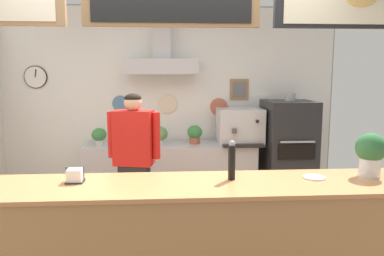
{
  "coord_description": "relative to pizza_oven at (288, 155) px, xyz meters",
  "views": [
    {
      "loc": [
        -0.05,
        -3.09,
        1.83
      ],
      "look_at": [
        0.21,
        0.66,
        1.28
      ],
      "focal_mm": 35.58,
      "sensor_mm": 36.0,
      "label": 1
    }
  ],
  "objects": [
    {
      "name": "potted_rosemary",
      "position": [
        -1.25,
        0.1,
        0.29
      ],
      "size": [
        0.2,
        0.2,
        0.25
      ],
      "color": "#9E563D",
      "rests_on": "back_prep_counter"
    },
    {
      "name": "shop_worker",
      "position": [
        -1.97,
        -1.05,
        0.14
      ],
      "size": [
        0.54,
        0.3,
        1.63
      ],
      "rotation": [
        0.0,
        0.0,
        2.93
      ],
      "color": "#232328",
      "rests_on": "ground_plane"
    },
    {
      "name": "potted_thyme",
      "position": [
        -2.52,
        0.1,
        0.28
      ],
      "size": [
        0.19,
        0.19,
        0.23
      ],
      "color": "beige",
      "rests_on": "back_prep_counter"
    },
    {
      "name": "back_prep_counter",
      "position": [
        -1.59,
        0.12,
        -0.3
      ],
      "size": [
        2.28,
        0.58,
        0.89
      ],
      "color": "#B7BABF",
      "rests_on": "ground_plane"
    },
    {
      "name": "napkin_holder",
      "position": [
        -2.3,
        -2.17,
        0.35
      ],
      "size": [
        0.13,
        0.12,
        0.11
      ],
      "color": "#262628",
      "rests_on": "service_counter"
    },
    {
      "name": "basil_vase",
      "position": [
        -0.08,
        -2.16,
        0.48
      ],
      "size": [
        0.23,
        0.23,
        0.34
      ],
      "color": "silver",
      "rests_on": "service_counter"
    },
    {
      "name": "potted_oregano",
      "position": [
        -2.18,
        0.15,
        0.25
      ],
      "size": [
        0.14,
        0.14,
        0.17
      ],
      "color": "beige",
      "rests_on": "back_prep_counter"
    },
    {
      "name": "condiment_plate",
      "position": [
        -0.52,
        -2.19,
        0.31
      ],
      "size": [
        0.17,
        0.17,
        0.01
      ],
      "color": "white",
      "rests_on": "service_counter"
    },
    {
      "name": "pizza_oven",
      "position": [
        0.0,
        0.0,
        0.0
      ],
      "size": [
        0.63,
        0.68,
        1.56
      ],
      "color": "#232326",
      "rests_on": "ground_plane"
    },
    {
      "name": "service_counter",
      "position": [
        -1.58,
        -2.26,
        -0.21
      ],
      "size": [
        3.62,
        0.67,
        1.04
      ],
      "color": "#B77F4C",
      "rests_on": "ground_plane"
    },
    {
      "name": "espresso_machine",
      "position": [
        -0.65,
        0.09,
        0.38
      ],
      "size": [
        0.59,
        0.56,
        0.47
      ],
      "color": "silver",
      "rests_on": "back_prep_counter"
    },
    {
      "name": "potted_sage",
      "position": [
        -1.73,
        0.11,
        0.28
      ],
      "size": [
        0.22,
        0.22,
        0.24
      ],
      "color": "beige",
      "rests_on": "back_prep_counter"
    },
    {
      "name": "pepper_grinder",
      "position": [
        -1.15,
        -2.18,
        0.45
      ],
      "size": [
        0.05,
        0.05,
        0.3
      ],
      "color": "black",
      "rests_on": "service_counter"
    },
    {
      "name": "back_wall_assembly",
      "position": [
        -1.59,
        0.34,
        0.74
      ],
      "size": [
        4.7,
        2.7,
        2.74
      ],
      "color": "gray",
      "rests_on": "ground_plane"
    }
  ]
}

